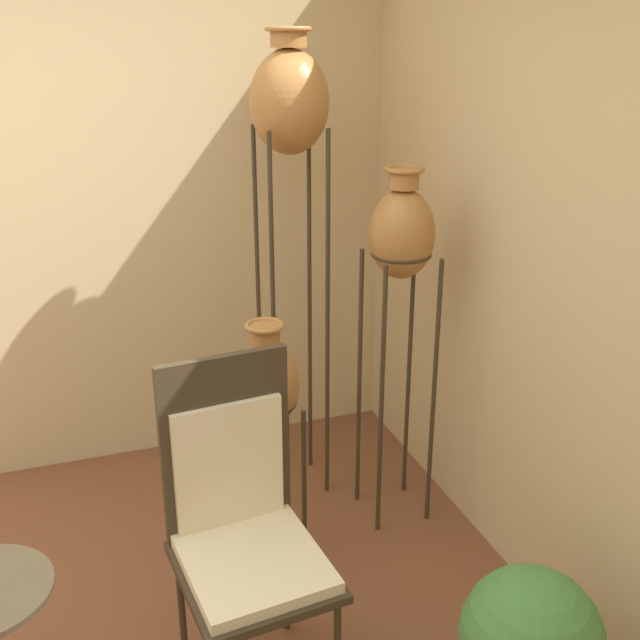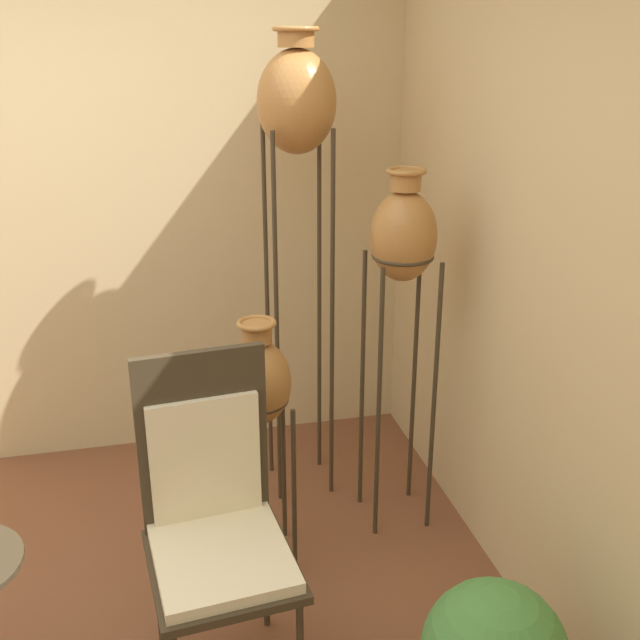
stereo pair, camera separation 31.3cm
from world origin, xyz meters
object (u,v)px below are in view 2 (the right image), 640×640
(vase_stand_medium, at_px, (403,245))
(chair, at_px, (214,512))
(vase_stand_short, at_px, (259,385))
(vase_stand_tall, at_px, (297,112))

(vase_stand_medium, xyz_separation_m, chair, (-0.87, -0.69, -0.67))
(vase_stand_short, bearing_deg, vase_stand_medium, 14.11)
(vase_stand_short, xyz_separation_m, chair, (-0.24, -0.53, -0.18))
(vase_stand_medium, distance_m, chair, 1.30)
(vase_stand_medium, relative_size, chair, 1.40)
(vase_stand_tall, xyz_separation_m, vase_stand_medium, (0.36, -0.37, -0.49))
(vase_stand_tall, relative_size, vase_stand_medium, 1.33)
(vase_stand_medium, distance_m, vase_stand_short, 0.81)
(vase_stand_tall, height_order, vase_stand_short, vase_stand_tall)
(vase_stand_medium, bearing_deg, chair, -141.39)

